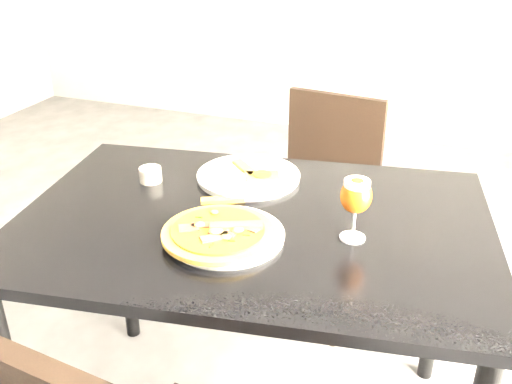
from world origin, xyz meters
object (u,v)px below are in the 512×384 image
at_px(dining_table, 253,248).
at_px(beer_glass, 356,196).
at_px(pizza, 219,232).
at_px(chair_far, 321,199).

relative_size(dining_table, beer_glass, 8.32).
bearing_deg(dining_table, pizza, -114.50).
xyz_separation_m(chair_far, beer_glass, (0.25, -0.71, 0.40)).
height_order(dining_table, pizza, pizza).
relative_size(chair_far, beer_glass, 5.40).
bearing_deg(chair_far, dining_table, -84.07).
bearing_deg(pizza, chair_far, 86.52).
bearing_deg(pizza, beer_glass, 22.10).
distance_m(dining_table, chair_far, 0.72).
distance_m(dining_table, beer_glass, 0.33).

